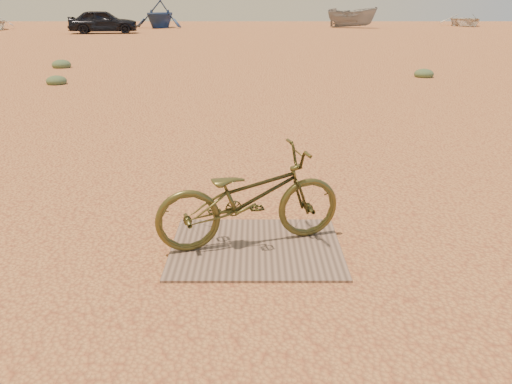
{
  "coord_description": "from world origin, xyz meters",
  "views": [
    {
      "loc": [
        -0.14,
        -3.35,
        1.95
      ],
      "look_at": [
        -0.13,
        0.45,
        0.52
      ],
      "focal_mm": 35.0,
      "sensor_mm": 36.0,
      "label": 1
    }
  ],
  "objects_px": {
    "plywood_board": "(256,247)",
    "bicycle": "(249,197)",
    "boat_far_left": "(160,13)",
    "boat_mid_right": "(352,17)",
    "car": "(103,21)",
    "boat_far_right": "(465,20)"
  },
  "relations": [
    {
      "from": "plywood_board",
      "to": "bicycle",
      "type": "distance_m",
      "value": 0.44
    },
    {
      "from": "bicycle",
      "to": "boat_far_left",
      "type": "relative_size",
      "value": 0.34
    },
    {
      "from": "plywood_board",
      "to": "boat_mid_right",
      "type": "height_order",
      "value": "boat_mid_right"
    },
    {
      "from": "car",
      "to": "boat_mid_right",
      "type": "bearing_deg",
      "value": -74.91
    },
    {
      "from": "boat_far_left",
      "to": "boat_far_right",
      "type": "relative_size",
      "value": 0.87
    },
    {
      "from": "boat_mid_right",
      "to": "boat_far_right",
      "type": "height_order",
      "value": "boat_mid_right"
    },
    {
      "from": "boat_far_right",
      "to": "boat_mid_right",
      "type": "bearing_deg",
      "value": -153.94
    },
    {
      "from": "plywood_board",
      "to": "boat_mid_right",
      "type": "bearing_deg",
      "value": 78.66
    },
    {
      "from": "bicycle",
      "to": "boat_mid_right",
      "type": "relative_size",
      "value": 0.36
    },
    {
      "from": "boat_mid_right",
      "to": "bicycle",
      "type": "bearing_deg",
      "value": -161.85
    },
    {
      "from": "boat_far_right",
      "to": "boat_far_left",
      "type": "bearing_deg",
      "value": -164.57
    },
    {
      "from": "plywood_board",
      "to": "car",
      "type": "height_order",
      "value": "car"
    },
    {
      "from": "plywood_board",
      "to": "boat_far_left",
      "type": "height_order",
      "value": "boat_far_left"
    },
    {
      "from": "plywood_board",
      "to": "car",
      "type": "distance_m",
      "value": 34.95
    },
    {
      "from": "bicycle",
      "to": "car",
      "type": "xyz_separation_m",
      "value": [
        -10.63,
        33.19,
        0.36
      ]
    },
    {
      "from": "plywood_board",
      "to": "boat_far_right",
      "type": "height_order",
      "value": "boat_far_right"
    },
    {
      "from": "plywood_board",
      "to": "car",
      "type": "bearing_deg",
      "value": 107.8
    },
    {
      "from": "bicycle",
      "to": "boat_mid_right",
      "type": "bearing_deg",
      "value": -27.35
    },
    {
      "from": "boat_far_left",
      "to": "boat_mid_right",
      "type": "height_order",
      "value": "boat_far_left"
    },
    {
      "from": "boat_mid_right",
      "to": "boat_far_left",
      "type": "bearing_deg",
      "value": 119.65
    },
    {
      "from": "bicycle",
      "to": "boat_far_left",
      "type": "xyz_separation_m",
      "value": [
        -8.2,
        42.01,
        0.79
      ]
    },
    {
      "from": "bicycle",
      "to": "boat_far_right",
      "type": "height_order",
      "value": "boat_far_right"
    }
  ]
}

